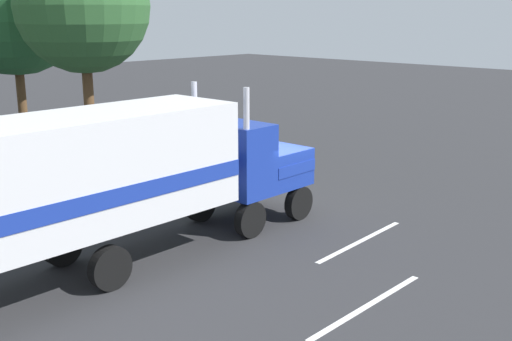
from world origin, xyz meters
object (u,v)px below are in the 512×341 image
(person_bystander, at_px, (96,198))
(tree_center, at_px, (83,6))
(semi_truck, at_px, (83,180))
(tree_right, at_px, (13,2))

(person_bystander, distance_m, tree_center, 10.09)
(semi_truck, height_order, person_bystander, semi_truck)
(semi_truck, xyz_separation_m, person_bystander, (2.26, 3.19, -1.63))
(semi_truck, relative_size, person_bystander, 8.72)
(person_bystander, relative_size, tree_center, 0.17)
(person_bystander, xyz_separation_m, tree_center, (4.22, 7.00, 5.91))
(tree_right, bearing_deg, tree_center, -90.80)
(person_bystander, bearing_deg, tree_center, 58.90)
(tree_center, bearing_deg, person_bystander, -121.10)
(semi_truck, relative_size, tree_right, 1.34)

